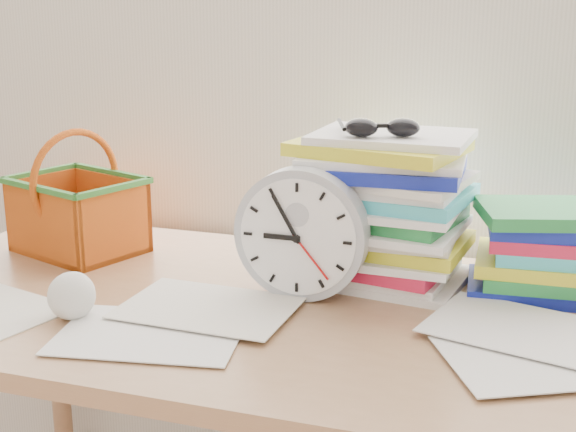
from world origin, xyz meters
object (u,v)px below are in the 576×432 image
at_px(basket, 77,193).
at_px(book_stack, 550,250).
at_px(paper_stack, 381,208).
at_px(clock, 302,234).
at_px(desk, 278,347).

bearing_deg(basket, book_stack, 22.75).
height_order(paper_stack, clock, paper_stack).
height_order(clock, book_stack, clock).
distance_m(desk, basket, 0.53).
xyz_separation_m(book_stack, basket, (-0.89, -0.04, 0.04)).
height_order(clock, basket, basket).
relative_size(desk, book_stack, 5.40).
bearing_deg(desk, paper_stack, 53.03).
xyz_separation_m(desk, clock, (0.03, 0.05, 0.19)).
distance_m(paper_stack, basket, 0.60).
relative_size(desk, basket, 5.83).
bearing_deg(basket, desk, 1.97).
xyz_separation_m(paper_stack, book_stack, (0.29, 0.02, -0.06)).
height_order(desk, basket, basket).
height_order(desk, book_stack, book_stack).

